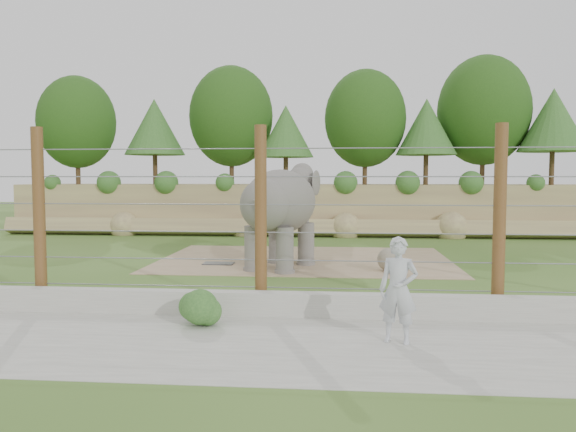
# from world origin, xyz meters

# --- Properties ---
(ground) EXTENTS (90.00, 90.00, 0.00)m
(ground) POSITION_xyz_m (0.00, 0.00, 0.00)
(ground) COLOR #3B601F
(ground) RESTS_ON ground
(back_embankment) EXTENTS (30.00, 5.52, 8.77)m
(back_embankment) POSITION_xyz_m (0.59, 12.68, 3.97)
(back_embankment) COLOR #8A7153
(back_embankment) RESTS_ON ground
(dirt_patch) EXTENTS (10.00, 7.00, 0.02)m
(dirt_patch) POSITION_xyz_m (0.50, 3.00, 0.01)
(dirt_patch) COLOR #9F835D
(dirt_patch) RESTS_ON ground
(drain_grate) EXTENTS (1.00, 0.60, 0.03)m
(drain_grate) POSITION_xyz_m (-2.28, 1.67, 0.04)
(drain_grate) COLOR #262628
(drain_grate) RESTS_ON dirt_patch
(elephant) EXTENTS (2.91, 4.38, 3.27)m
(elephant) POSITION_xyz_m (-0.16, 1.13, 1.64)
(elephant) COLOR #63605A
(elephant) RESTS_ON ground
(stone_ball) EXTENTS (0.71, 0.71, 0.71)m
(stone_ball) POSITION_xyz_m (3.21, 0.75, 0.37)
(stone_ball) COLOR gray
(stone_ball) RESTS_ON dirt_patch
(retaining_wall) EXTENTS (26.00, 0.35, 0.50)m
(retaining_wall) POSITION_xyz_m (0.00, -5.00, 0.25)
(retaining_wall) COLOR #A2A195
(retaining_wall) RESTS_ON ground
(walkway) EXTENTS (26.00, 4.00, 0.01)m
(walkway) POSITION_xyz_m (0.00, -7.00, 0.01)
(walkway) COLOR #A2A195
(walkway) RESTS_ON ground
(barrier_fence) EXTENTS (20.26, 0.26, 4.00)m
(barrier_fence) POSITION_xyz_m (0.00, -4.50, 2.00)
(barrier_fence) COLOR #5E3614
(barrier_fence) RESTS_ON ground
(walkway_shrub) EXTENTS (0.69, 0.69, 0.69)m
(walkway_shrub) POSITION_xyz_m (-1.00, -5.80, 0.36)
(walkway_shrub) COLOR #2F5E25
(walkway_shrub) RESTS_ON walkway
(zookeeper) EXTENTS (0.77, 0.62, 1.85)m
(zookeeper) POSITION_xyz_m (2.71, -6.70, 0.93)
(zookeeper) COLOR #A2A7AB
(zookeeper) RESTS_ON walkway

